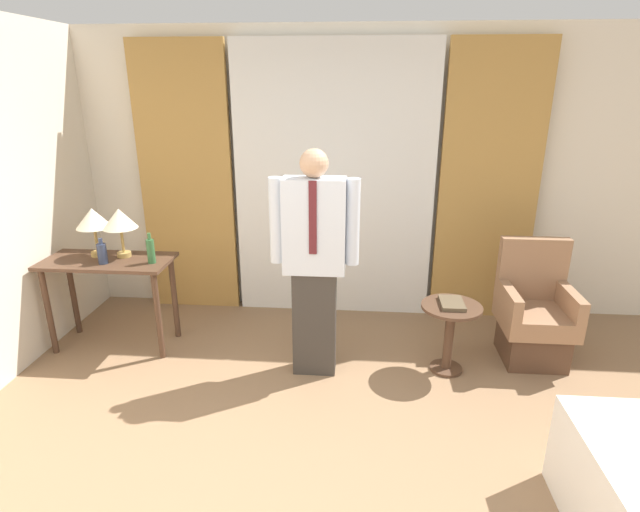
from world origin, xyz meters
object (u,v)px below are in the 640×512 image
at_px(table_lamp_right, 120,220).
at_px(side_table, 450,327).
at_px(bottle_near_edge, 151,251).
at_px(book, 452,303).
at_px(bottle_by_lamp, 102,253).
at_px(armchair, 534,318).
at_px(table_lamp_left, 93,219).
at_px(desk, 109,276).
at_px(person, 314,258).

relative_size(table_lamp_right, side_table, 0.73).
xyz_separation_m(bottle_near_edge, book, (2.43, -0.13, -0.32)).
distance_m(bottle_by_lamp, armchair, 3.59).
bearing_deg(bottle_by_lamp, armchair, 2.81).
relative_size(table_lamp_left, bottle_near_edge, 1.63).
height_order(desk, table_lamp_left, table_lamp_left).
relative_size(armchair, book, 3.84).
relative_size(table_lamp_right, armchair, 0.42).
relative_size(table_lamp_left, side_table, 0.73).
distance_m(table_lamp_left, bottle_near_edge, 0.58).
xyz_separation_m(bottle_near_edge, armchair, (3.15, 0.13, -0.54)).
height_order(person, side_table, person).
xyz_separation_m(desk, armchair, (3.57, 0.08, -0.29)).
relative_size(table_lamp_left, person, 0.24).
relative_size(table_lamp_right, book, 1.62).
distance_m(bottle_near_edge, book, 2.45).
height_order(table_lamp_right, book, table_lamp_right).
bearing_deg(book, armchair, 19.71).
distance_m(bottle_near_edge, side_table, 2.48).
bearing_deg(bottle_near_edge, book, -3.12).
bearing_deg(table_lamp_right, bottle_by_lamp, -118.07).
distance_m(table_lamp_left, book, 3.01).
xyz_separation_m(person, side_table, (1.06, 0.09, -0.58)).
height_order(person, armchair, person).
bearing_deg(armchair, bottle_near_edge, -177.68).
distance_m(side_table, book, 0.20).
xyz_separation_m(table_lamp_left, side_table, (2.95, -0.27, -0.73)).
height_order(bottle_by_lamp, side_table, bottle_by_lamp).
xyz_separation_m(table_lamp_left, table_lamp_right, (0.23, 0.00, 0.00)).
distance_m(desk, bottle_by_lamp, 0.25).
bearing_deg(armchair, table_lamp_right, 179.96).
height_order(table_lamp_right, armchair, table_lamp_right).
bearing_deg(bottle_by_lamp, book, -1.75).
bearing_deg(desk, table_lamp_right, 36.52).
xyz_separation_m(person, armchair, (1.79, 0.36, -0.60)).
distance_m(desk, side_table, 2.86).
xyz_separation_m(bottle_near_edge, bottle_by_lamp, (-0.39, -0.05, -0.02)).
relative_size(side_table, book, 2.21).
xyz_separation_m(bottle_by_lamp, armchair, (3.54, 0.17, -0.52)).
distance_m(person, side_table, 1.21).
height_order(desk, bottle_by_lamp, bottle_by_lamp).
relative_size(bottle_near_edge, person, 0.14).
relative_size(person, side_table, 3.10).
height_order(desk, armchair, armchair).
xyz_separation_m(desk, side_table, (2.84, -0.19, -0.27)).
bearing_deg(bottle_near_edge, person, -9.51).
distance_m(table_lamp_right, person, 1.71).
xyz_separation_m(table_lamp_left, bottle_by_lamp, (0.14, -0.18, -0.23)).
height_order(desk, bottle_near_edge, bottle_near_edge).
bearing_deg(desk, bottle_by_lamp, -77.32).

